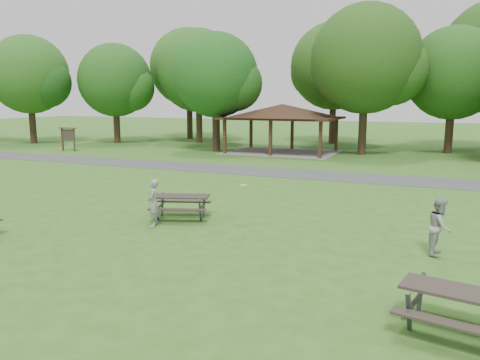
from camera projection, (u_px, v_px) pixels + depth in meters
name	position (u px, v px, depth m)	size (l,w,h in m)	color
ground	(154.00, 244.00, 13.52)	(160.00, 160.00, 0.00)	#30611B
asphalt_path	(294.00, 174.00, 26.19)	(120.00, 3.20, 0.02)	#404042
pavilion	(282.00, 113.00, 36.28)	(8.60, 7.01, 3.76)	#361E13
notice_board	(68.00, 135.00, 37.36)	(1.60, 0.30, 1.88)	#331B12
tree_row_a	(30.00, 77.00, 43.26)	(7.56, 7.20, 9.97)	black
tree_row_b	(116.00, 83.00, 43.79)	(7.14, 6.80, 9.28)	#312015
tree_row_c	(200.00, 73.00, 44.09)	(8.19, 7.80, 10.67)	#302315
tree_row_d	(217.00, 78.00, 36.39)	(6.93, 6.60, 9.27)	black
tree_row_e	(367.00, 62.00, 34.20)	(8.40, 8.00, 11.02)	black
tree_row_f	(455.00, 76.00, 35.21)	(7.35, 7.00, 9.55)	#311E16
tree_deep_a	(190.00, 70.00, 48.32)	(8.40, 8.00, 11.38)	black
tree_deep_b	(335.00, 69.00, 42.98)	(8.40, 8.00, 11.13)	#331F16
picnic_table_middle	(181.00, 201.00, 16.25)	(2.35, 2.11, 0.85)	#2A221E
picnic_table_far	(461.00, 301.00, 8.15)	(2.26, 1.95, 0.87)	#2D2520
frisbee_in_flight	(244.00, 185.00, 14.13)	(0.31, 0.31, 0.02)	yellow
frisbee_thrower	(153.00, 203.00, 15.30)	(0.57, 0.37, 1.55)	gray
frisbee_catcher	(440.00, 227.00, 12.43)	(0.75, 0.59, 1.55)	#99989B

